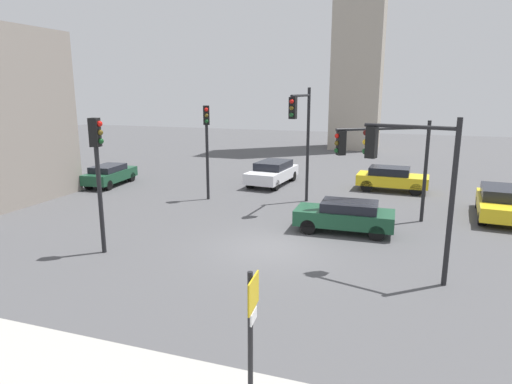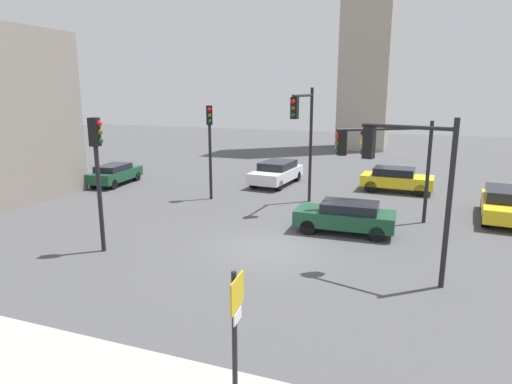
{
  "view_description": "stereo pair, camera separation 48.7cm",
  "coord_description": "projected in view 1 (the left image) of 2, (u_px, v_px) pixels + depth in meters",
  "views": [
    {
      "loc": [
        4.68,
        -15.42,
        5.88
      ],
      "look_at": [
        -1.24,
        1.8,
        1.7
      ],
      "focal_mm": 31.39,
      "sensor_mm": 36.0,
      "label": 1
    },
    {
      "loc": [
        5.14,
        -15.25,
        5.88
      ],
      "look_at": [
        -1.24,
        1.8,
        1.7
      ],
      "focal_mm": 31.39,
      "sensor_mm": 36.0,
      "label": 2
    }
  ],
  "objects": [
    {
      "name": "direction_sign",
      "position": [
        251.0,
        323.0,
        8.12
      ],
      "size": [
        0.15,
        0.69,
        2.58
      ],
      "rotation": [
        0.0,
        0.0,
        0.09
      ],
      "color": "black",
      "rests_on": "ground_plane"
    },
    {
      "name": "traffic_light_2",
      "position": [
        98.0,
        160.0,
        15.78
      ],
      "size": [
        0.48,
        0.37,
        4.92
      ],
      "rotation": [
        0.0,
        0.0,
        0.18
      ],
      "color": "black",
      "rests_on": "ground_plane"
    },
    {
      "name": "car_2",
      "position": [
        392.0,
        178.0,
        26.39
      ],
      "size": [
        4.09,
        1.95,
        1.42
      ],
      "rotation": [
        0.0,
        0.0,
        -0.04
      ],
      "color": "yellow",
      "rests_on": "ground_plane"
    },
    {
      "name": "traffic_light_3",
      "position": [
        207.0,
        135.0,
        23.75
      ],
      "size": [
        0.43,
        0.49,
        5.05
      ],
      "rotation": [
        0.0,
        0.0,
        -1.08
      ],
      "color": "black",
      "rests_on": "ground_plane"
    },
    {
      "name": "car_5",
      "position": [
        345.0,
        216.0,
        18.73
      ],
      "size": [
        4.11,
        1.79,
        1.33
      ],
      "rotation": [
        0.0,
        0.0,
        3.17
      ],
      "color": "#19472D",
      "rests_on": "ground_plane"
    },
    {
      "name": "car_3",
      "position": [
        110.0,
        174.0,
        27.99
      ],
      "size": [
        1.93,
        4.11,
        1.29
      ],
      "rotation": [
        0.0,
        0.0,
        1.66
      ],
      "color": "#19472D",
      "rests_on": "ground_plane"
    },
    {
      "name": "car_4",
      "position": [
        272.0,
        172.0,
        28.27
      ],
      "size": [
        2.34,
        4.74,
        1.45
      ],
      "rotation": [
        0.0,
        0.0,
        -1.65
      ],
      "color": "silver",
      "rests_on": "ground_plane"
    },
    {
      "name": "car_0",
      "position": [
        500.0,
        202.0,
        20.81
      ],
      "size": [
        2.27,
        4.71,
        1.44
      ],
      "rotation": [
        0.0,
        0.0,
        -1.65
      ],
      "color": "yellow",
      "rests_on": "ground_plane"
    },
    {
      "name": "ground_plane",
      "position": [
        272.0,
        248.0,
        17.01
      ],
      "size": [
        97.08,
        97.08,
        0.0
      ],
      "primitive_type": "plane",
      "color": "#4C4C4F"
    },
    {
      "name": "traffic_light_1",
      "position": [
        301.0,
        126.0,
        22.11
      ],
      "size": [
        0.43,
        2.96,
        5.98
      ],
      "rotation": [
        0.0,
        0.0,
        -1.64
      ],
      "color": "black",
      "rests_on": "ground_plane"
    },
    {
      "name": "traffic_light_4",
      "position": [
        383.0,
        152.0,
        19.13
      ],
      "size": [
        3.79,
        2.65,
        4.56
      ],
      "rotation": [
        0.0,
        0.0,
        -2.54
      ],
      "color": "black",
      "rests_on": "ground_plane"
    },
    {
      "name": "traffic_light_0",
      "position": [
        410.0,
        167.0,
        13.7
      ],
      "size": [
        2.83,
        0.95,
        5.11
      ],
      "rotation": [
        0.0,
        0.0,
        2.87
      ],
      "color": "black",
      "rests_on": "ground_plane"
    }
  ]
}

